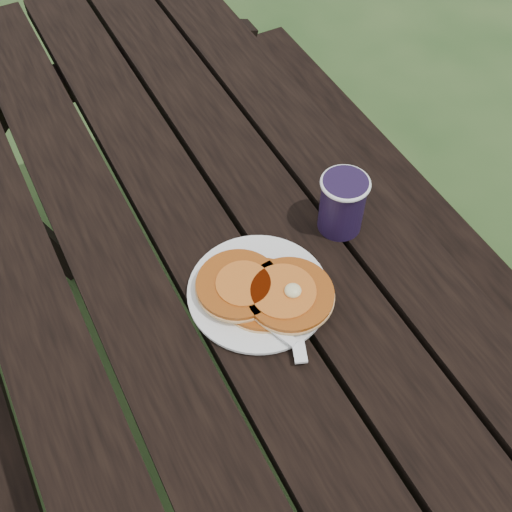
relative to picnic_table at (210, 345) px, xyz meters
name	(u,v)px	position (x,y,z in m)	size (l,w,h in m)	color
ground	(218,412)	(0.00, 0.00, -0.37)	(60.00, 60.00, 0.00)	#25401B
picnic_table	(210,345)	(0.00, 0.00, 0.00)	(1.36, 1.80, 0.75)	black
plate	(258,292)	(0.04, -0.15, 0.39)	(0.23, 0.23, 0.01)	white
pancake_stack	(265,291)	(0.04, -0.17, 0.41)	(0.21, 0.20, 0.04)	#AF5013
knife	(293,313)	(0.07, -0.22, 0.39)	(0.02, 0.18, 0.01)	white
fork	(268,324)	(0.02, -0.22, 0.40)	(0.03, 0.16, 0.01)	white
coffee_cup	(343,202)	(0.24, -0.09, 0.45)	(0.09, 0.09, 0.11)	black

